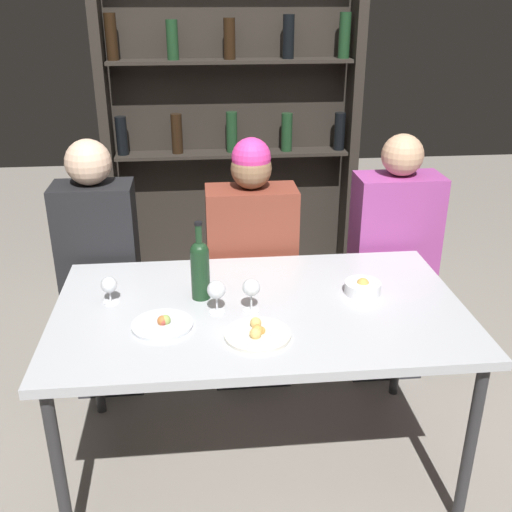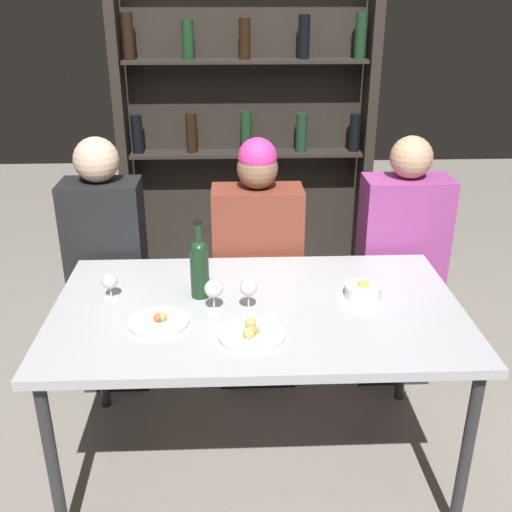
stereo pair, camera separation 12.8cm
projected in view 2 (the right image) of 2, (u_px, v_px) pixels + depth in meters
ground_plane at (257, 458)px, 2.62m from camera, size 10.00×10.00×0.00m
dining_table at (257, 318)px, 2.33m from camera, size 1.58×0.92×0.76m
wine_rack_wall at (246, 112)px, 3.66m from camera, size 1.56×0.21×2.31m
wine_bottle at (199, 265)px, 2.33m from camera, size 0.07×0.07×0.32m
wine_glass_0 at (214, 290)px, 2.23m from camera, size 0.07×0.07×0.13m
wine_glass_1 at (110, 282)px, 2.34m from camera, size 0.06×0.06×0.11m
wine_glass_2 at (248, 289)px, 2.23m from camera, size 0.07×0.07×0.13m
food_plate_0 at (159, 321)px, 2.18m from camera, size 0.22×0.22×0.04m
food_plate_1 at (251, 333)px, 2.10m from camera, size 0.24×0.24×0.05m
snack_bowl at (363, 290)px, 2.37m from camera, size 0.14×0.14×0.07m
seated_person_left at (109, 274)px, 2.90m from camera, size 0.36×0.22×1.28m
seated_person_center at (257, 273)px, 2.93m from camera, size 0.43×0.22×1.27m
seated_person_right at (399, 272)px, 2.96m from camera, size 0.41×0.22×1.28m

